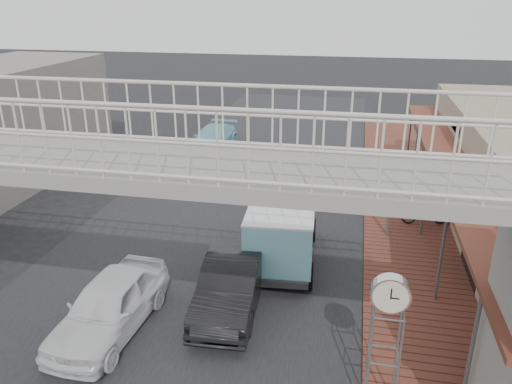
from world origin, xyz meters
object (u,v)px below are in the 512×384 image
at_px(angkot_van, 283,223).
at_px(motorcycle_far, 394,178).
at_px(angkot_far, 213,139).
at_px(street_clock, 390,300).
at_px(white_hatchback, 109,305).
at_px(motorcycle_near, 425,212).
at_px(dark_sedan, 232,283).
at_px(arrow_sign, 415,171).
at_px(angkot_curb, 306,174).

height_order(angkot_van, motorcycle_far, angkot_van).
xyz_separation_m(angkot_far, street_clock, (8.30, -16.74, 1.94)).
relative_size(white_hatchback, motorcycle_near, 2.40).
bearing_deg(street_clock, dark_sedan, 142.52).
xyz_separation_m(angkot_van, motorcycle_near, (4.62, 3.59, -0.79)).
relative_size(motorcycle_far, arrow_sign, 0.58).
bearing_deg(angkot_curb, motorcycle_near, 149.55).
bearing_deg(motorcycle_far, angkot_curb, 109.41).
distance_m(street_clock, arrow_sign, 8.15).
xyz_separation_m(angkot_curb, angkot_far, (-5.50, 4.58, 0.04)).
xyz_separation_m(white_hatchback, street_clock, (6.42, -1.33, 1.88)).
height_order(angkot_van, street_clock, street_clock).
relative_size(dark_sedan, angkot_far, 0.96).
distance_m(white_hatchback, motorcycle_far, 13.25).
bearing_deg(angkot_van, angkot_curb, 85.98).
xyz_separation_m(white_hatchback, motorcycle_near, (8.23, 7.81, -0.15)).
bearing_deg(white_hatchback, street_clock, -8.54).
bearing_deg(motorcycle_near, arrow_sign, 138.17).
xyz_separation_m(angkot_far, angkot_van, (5.50, -11.20, 0.71)).
relative_size(angkot_far, street_clock, 1.46).
relative_size(angkot_curb, angkot_far, 0.98).
bearing_deg(street_clock, white_hatchback, 168.92).
height_order(dark_sedan, street_clock, street_clock).
relative_size(angkot_far, motorcycle_near, 2.56).
bearing_deg(motorcycle_near, dark_sedan, 127.78).
height_order(angkot_far, arrow_sign, arrow_sign).
relative_size(motorcycle_near, arrow_sign, 0.59).
distance_m(white_hatchback, motorcycle_near, 11.35).
xyz_separation_m(dark_sedan, motorcycle_far, (4.62, 9.45, -0.09)).
relative_size(white_hatchback, street_clock, 1.37).
relative_size(dark_sedan, angkot_van, 0.95).
height_order(motorcycle_near, motorcycle_far, motorcycle_far).
distance_m(angkot_curb, angkot_van, 6.66).
bearing_deg(angkot_far, street_clock, -60.56).
bearing_deg(street_clock, angkot_curb, 103.55).
bearing_deg(white_hatchback, arrow_sign, 44.78).
bearing_deg(street_clock, angkot_far, 116.95).
bearing_deg(white_hatchback, angkot_far, 100.07).
xyz_separation_m(angkot_far, motorcycle_near, (10.11, -7.61, -0.08)).
height_order(angkot_curb, arrow_sign, arrow_sign).
bearing_deg(angkot_far, motorcycle_far, -22.32).
distance_m(motorcycle_near, motorcycle_far, 3.39).
bearing_deg(dark_sedan, angkot_curb, 81.00).
bearing_deg(angkot_van, white_hatchback, -134.60).
height_order(motorcycle_far, street_clock, street_clock).
relative_size(dark_sedan, street_clock, 1.41).
bearing_deg(arrow_sign, angkot_van, -158.73).
xyz_separation_m(angkot_curb, motorcycle_far, (3.67, 0.22, 0.01)).
height_order(angkot_curb, motorcycle_far, angkot_curb).
bearing_deg(angkot_far, arrow_sign, -39.46).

